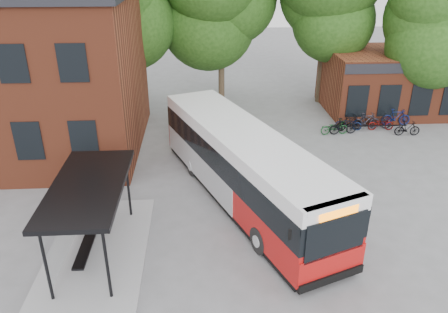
{
  "coord_description": "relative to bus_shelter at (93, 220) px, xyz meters",
  "views": [
    {
      "loc": [
        -0.71,
        -14.07,
        9.93
      ],
      "look_at": [
        0.31,
        2.72,
        2.0
      ],
      "focal_mm": 35.0,
      "sensor_mm": 36.0,
      "label": 1
    }
  ],
  "objects": [
    {
      "name": "bicycle_4",
      "position": [
        14.86,
        11.18,
        -1.04
      ],
      "size": [
        1.59,
        0.59,
        0.83
      ],
      "primitive_type": "imported",
      "rotation": [
        0.0,
        0.0,
        1.55
      ],
      "color": "#570805",
      "rests_on": "ground"
    },
    {
      "name": "bicycle_6",
      "position": [
        14.71,
        11.64,
        -0.98
      ],
      "size": [
        1.9,
        1.25,
        0.94
      ],
      "primitive_type": "imported",
      "rotation": [
        0.0,
        0.0,
        1.19
      ],
      "color": "black",
      "rests_on": "ground"
    },
    {
      "name": "bicycle_5",
      "position": [
        14.01,
        11.42,
        -0.93
      ],
      "size": [
        1.75,
        0.54,
        1.04
      ],
      "primitive_type": "imported",
      "rotation": [
        0.0,
        0.0,
        1.6
      ],
      "color": "#24232D",
      "rests_on": "ground"
    },
    {
      "name": "tree_1",
      "position": [
        5.5,
        18.0,
        3.75
      ],
      "size": [
        7.92,
        7.92,
        10.4
      ],
      "primitive_type": null,
      "color": "#1C3E10",
      "rests_on": "ground"
    },
    {
      "name": "bicycle_extra_0",
      "position": [
        16.09,
        11.92,
        -0.91
      ],
      "size": [
        1.82,
        0.59,
        1.08
      ],
      "primitive_type": "imported",
      "rotation": [
        0.0,
        0.0,
        1.53
      ],
      "color": "#0F1A4A",
      "rests_on": "ground"
    },
    {
      "name": "shop_row",
      "position": [
        19.5,
        15.0,
        0.55
      ],
      "size": [
        14.0,
        6.2,
        4.0
      ],
      "primitive_type": null,
      "color": "maroon",
      "rests_on": "ground"
    },
    {
      "name": "tree_0",
      "position": [
        -1.5,
        17.0,
        4.05
      ],
      "size": [
        7.92,
        7.92,
        11.0
      ],
      "primitive_type": null,
      "color": "#1C3E10",
      "rests_on": "ground"
    },
    {
      "name": "city_bus",
      "position": [
        5.63,
        3.49,
        0.14
      ],
      "size": [
        7.06,
        12.63,
        3.18
      ],
      "primitive_type": null,
      "rotation": [
        0.0,
        0.0,
        0.37
      ],
      "color": "#B1100F",
      "rests_on": "ground"
    },
    {
      "name": "tree_2",
      "position": [
        12.5,
        17.0,
        4.05
      ],
      "size": [
        7.92,
        7.92,
        11.0
      ],
      "primitive_type": null,
      "color": "#1C3E10",
      "rests_on": "ground"
    },
    {
      "name": "bicycle_0",
      "position": [
        11.82,
        10.67,
        -1.01
      ],
      "size": [
        1.72,
        0.73,
        0.88
      ],
      "primitive_type": "imported",
      "rotation": [
        0.0,
        0.0,
        1.66
      ],
      "color": "#13461C",
      "rests_on": "ground"
    },
    {
      "name": "ground",
      "position": [
        4.5,
        1.0,
        -1.45
      ],
      "size": [
        100.0,
        100.0,
        0.0
      ],
      "primitive_type": "plane",
      "color": "slate"
    },
    {
      "name": "bicycle_7",
      "position": [
        16.07,
        10.22,
        -1.0
      ],
      "size": [
        1.53,
        0.49,
        0.91
      ],
      "primitive_type": "imported",
      "rotation": [
        0.0,
        0.0,
        1.53
      ],
      "color": "black",
      "rests_on": "ground"
    },
    {
      "name": "bus_shelter",
      "position": [
        0.0,
        0.0,
        0.0
      ],
      "size": [
        3.6,
        7.0,
        2.9
      ],
      "primitive_type": null,
      "color": "black",
      "rests_on": "ground"
    },
    {
      "name": "bike_rail",
      "position": [
        13.78,
        11.0,
        -1.26
      ],
      "size": [
        5.2,
        0.1,
        0.38
      ],
      "primitive_type": null,
      "color": "black",
      "rests_on": "ground"
    },
    {
      "name": "bicycle_3",
      "position": [
        12.89,
        11.23,
        -0.96
      ],
      "size": [
        1.67,
        0.74,
        0.97
      ],
      "primitive_type": "imported",
      "rotation": [
        0.0,
        0.0,
        1.75
      ],
      "color": "black",
      "rests_on": "ground"
    },
    {
      "name": "bicycle_2",
      "position": [
        12.9,
        11.36,
        -1.04
      ],
      "size": [
        1.66,
        0.94,
        0.83
      ],
      "primitive_type": "imported",
      "rotation": [
        0.0,
        0.0,
        1.31
      ],
      "color": "#0B183A",
      "rests_on": "ground"
    },
    {
      "name": "bicycle_1",
      "position": [
        12.35,
        10.66,
        -0.93
      ],
      "size": [
        1.75,
        0.65,
        1.03
      ],
      "primitive_type": "imported",
      "rotation": [
        0.0,
        0.0,
        1.67
      ],
      "color": "black",
      "rests_on": "ground"
    },
    {
      "name": "tree_3",
      "position": [
        17.5,
        13.0,
        3.19
      ],
      "size": [
        7.04,
        7.04,
        9.28
      ],
      "primitive_type": null,
      "color": "#1C3E10",
      "rests_on": "ground"
    }
  ]
}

